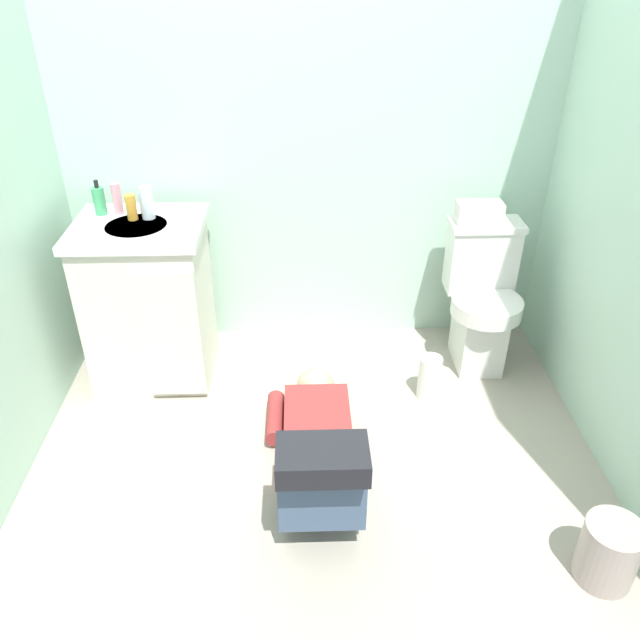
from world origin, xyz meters
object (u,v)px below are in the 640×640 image
object	(u,v)px
faucet	(142,202)
person_plumber	(318,450)
vanity_cabinet	(150,300)
bottle_pink	(117,199)
tissue_box	(479,212)
bottle_amber	(131,207)
bottle_clear	(147,203)
paper_towel_roll	(429,378)
toilet	(481,299)
trash_can	(609,552)
soap_dispenser	(99,200)

from	to	relation	value
faucet	person_plumber	distance (m)	1.44
vanity_cabinet	bottle_pink	xyz separation A→B (m)	(-0.11, 0.13, 0.48)
vanity_cabinet	tissue_box	xyz separation A→B (m)	(1.62, 0.14, 0.38)
faucet	bottle_amber	size ratio (longest dim) A/B	0.84
vanity_cabinet	bottle_amber	world-z (taller)	bottle_amber
tissue_box	bottle_clear	distance (m)	1.58
person_plumber	paper_towel_roll	bearing A→B (deg)	44.39
paper_towel_roll	toilet	bearing A→B (deg)	46.80
vanity_cabinet	trash_can	xyz separation A→B (m)	(1.80, -1.31, -0.29)
tissue_box	paper_towel_roll	distance (m)	0.84
vanity_cabinet	soap_dispenser	bearing A→B (deg)	146.90
soap_dispenser	bottle_pink	size ratio (longest dim) A/B	1.11
toilet	soap_dispenser	bearing A→B (deg)	177.58
soap_dispenser	bottle_amber	size ratio (longest dim) A/B	1.40
toilet	bottle_clear	distance (m)	1.70
toilet	bottle_clear	xyz separation A→B (m)	(-1.62, 0.02, 0.53)
tissue_box	soap_dispenser	world-z (taller)	soap_dispenser
bottle_pink	paper_towel_roll	distance (m)	1.71
soap_dispenser	paper_towel_roll	distance (m)	1.78
tissue_box	bottle_amber	size ratio (longest dim) A/B	1.85
person_plumber	bottle_clear	distance (m)	1.37
person_plumber	tissue_box	distance (m)	1.40
soap_dispenser	bottle_amber	world-z (taller)	soap_dispenser
faucet	tissue_box	size ratio (longest dim) A/B	0.45
vanity_cabinet	bottle_amber	size ratio (longest dim) A/B	6.91
faucet	trash_can	world-z (taller)	faucet
paper_towel_roll	trash_can	bearing A→B (deg)	-67.11
bottle_clear	vanity_cabinet	bearing A→B (deg)	-120.06
tissue_box	paper_towel_roll	bearing A→B (deg)	-121.88
bottle_clear	person_plumber	bearing A→B (deg)	-49.47
bottle_pink	tissue_box	bearing A→B (deg)	0.27
bottle_amber	paper_towel_roll	size ratio (longest dim) A/B	0.52
trash_can	tissue_box	bearing A→B (deg)	97.18
person_plumber	soap_dispenser	bearing A→B (deg)	136.44
vanity_cabinet	bottle_amber	bearing A→B (deg)	118.55
soap_dispenser	vanity_cabinet	bearing A→B (deg)	-33.10
soap_dispenser	trash_can	bearing A→B (deg)	-35.75
trash_can	paper_towel_roll	distance (m)	1.12
paper_towel_roll	soap_dispenser	bearing A→B (deg)	165.64
bottle_pink	bottle_clear	bearing A→B (deg)	-21.75
person_plumber	trash_can	size ratio (longest dim) A/B	4.27
toilet	paper_towel_roll	distance (m)	0.51
trash_can	person_plumber	bearing A→B (deg)	153.93
bottle_amber	vanity_cabinet	bearing A→B (deg)	-61.45
tissue_box	trash_can	bearing A→B (deg)	-82.82
vanity_cabinet	paper_towel_roll	xyz separation A→B (m)	(1.36, -0.27, -0.30)
toilet	bottle_amber	size ratio (longest dim) A/B	6.32
bottle_amber	trash_can	xyz separation A→B (m)	(1.83, -1.36, -0.75)
person_plumber	bottle_pink	distance (m)	1.50
tissue_box	trash_can	size ratio (longest dim) A/B	0.88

